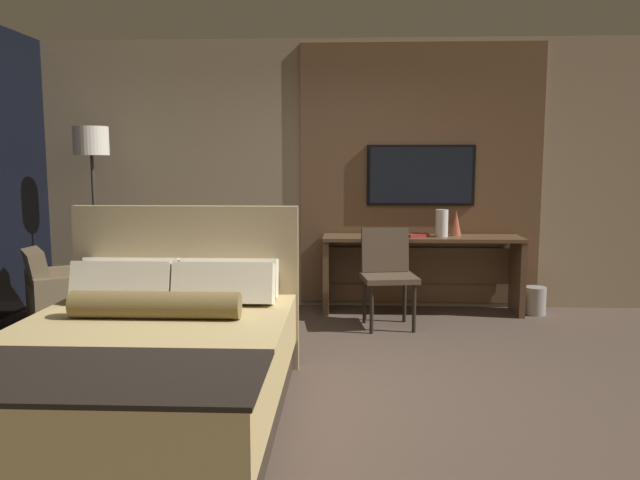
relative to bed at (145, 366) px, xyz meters
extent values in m
plane|color=#4C3D33|center=(0.95, 0.51, -0.35)|extent=(16.00, 16.00, 0.00)
cube|color=tan|center=(0.95, 3.11, 1.05)|extent=(7.20, 0.06, 2.80)
cube|color=brown|center=(1.95, 3.06, 1.05)|extent=(2.50, 0.03, 2.70)
cube|color=#33281E|center=(0.00, -0.13, -0.24)|extent=(1.58, 2.10, 0.22)
cube|color=tan|center=(0.00, -0.13, 0.05)|extent=(1.63, 2.17, 0.35)
cube|color=black|center=(0.00, -0.83, 0.24)|extent=(1.65, 0.76, 0.02)
cube|color=#998460|center=(0.00, 1.00, 0.26)|extent=(1.67, 0.08, 1.22)
cube|color=beige|center=(-0.35, 0.86, 0.37)|extent=(0.69, 0.23, 0.31)
cube|color=beige|center=(0.35, 0.86, 0.37)|extent=(0.69, 0.23, 0.31)
cube|color=beige|center=(-0.35, 0.65, 0.37)|extent=(0.69, 0.25, 0.32)
cube|color=beige|center=(0.35, 0.65, 0.37)|extent=(0.69, 0.25, 0.32)
cylinder|color=brown|center=(0.00, 0.23, 0.31)|extent=(1.06, 0.17, 0.17)
cube|color=brown|center=(1.95, 2.79, 0.42)|extent=(2.00, 0.49, 0.03)
cube|color=brown|center=(0.98, 2.79, 0.03)|extent=(0.06, 0.44, 0.75)
cube|color=brown|center=(2.92, 2.79, 0.03)|extent=(0.06, 0.44, 0.75)
cube|color=brown|center=(1.95, 3.02, 0.11)|extent=(1.88, 0.02, 0.38)
cube|color=black|center=(1.95, 3.03, 1.05)|extent=(1.12, 0.04, 0.63)
cube|color=black|center=(1.95, 3.01, 1.05)|extent=(1.05, 0.01, 0.58)
cube|color=#4C3D2D|center=(1.58, 2.19, 0.12)|extent=(0.55, 0.53, 0.05)
cube|color=#4C3D2D|center=(1.55, 2.39, 0.36)|extent=(0.46, 0.17, 0.42)
cylinder|color=black|center=(1.42, 1.98, -0.12)|extent=(0.04, 0.04, 0.45)
cylinder|color=black|center=(1.80, 2.04, -0.12)|extent=(0.04, 0.04, 0.45)
cylinder|color=black|center=(1.36, 2.35, -0.12)|extent=(0.04, 0.04, 0.45)
cylinder|color=black|center=(1.75, 2.40, -0.12)|extent=(0.04, 0.04, 0.45)
cube|color=brown|center=(-1.39, 2.08, -0.15)|extent=(0.86, 0.81, 0.39)
cube|color=brown|center=(-1.62, 1.93, 0.22)|extent=(0.46, 0.54, 0.38)
cube|color=brown|center=(-1.22, 1.82, -0.08)|extent=(0.63, 0.46, 0.53)
cube|color=brown|center=(-1.56, 2.34, -0.08)|extent=(0.63, 0.46, 0.53)
cylinder|color=#282623|center=(-1.33, 2.59, -0.33)|extent=(0.28, 0.28, 0.03)
cylinder|color=#332D28|center=(-1.33, 2.59, 0.47)|extent=(0.03, 0.03, 1.64)
cylinder|color=silver|center=(-1.33, 2.59, 1.40)|extent=(0.34, 0.34, 0.28)
cylinder|color=silver|center=(2.14, 2.77, 0.58)|extent=(0.13, 0.13, 0.27)
cone|color=#B2563D|center=(2.31, 2.88, 0.57)|extent=(0.11, 0.11, 0.26)
cube|color=maroon|center=(1.89, 2.77, 0.46)|extent=(0.26, 0.22, 0.03)
cylinder|color=gray|center=(3.10, 2.77, -0.21)|extent=(0.22, 0.22, 0.28)
camera|label=1|loc=(1.19, -3.51, 1.21)|focal=35.00mm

